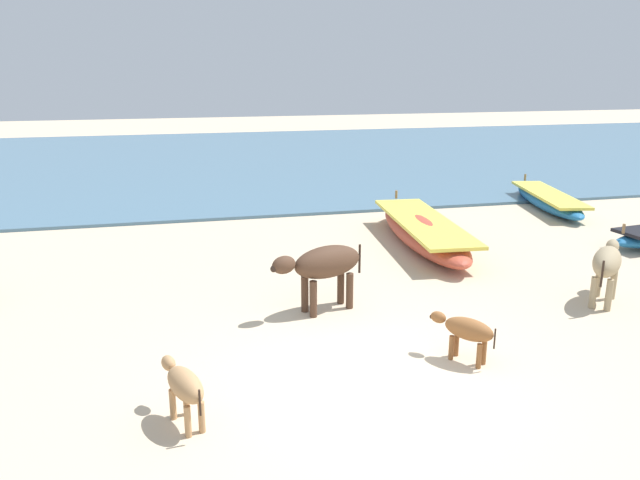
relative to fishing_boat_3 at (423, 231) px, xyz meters
The scene contains 8 objects.
ground 6.21m from the fishing_boat_3, 118.23° to the right, with size 80.00×80.00×0.00m, color beige.
sea_water 13.49m from the fishing_boat_3, 102.57° to the left, with size 60.00×20.00×0.08m, color slate.
fishing_boat_3 is the anchor object (origin of this frame).
fishing_boat_4 5.27m from the fishing_boat_3, 28.25° to the left, with size 1.66×4.17×0.62m.
cow_adult_dark 4.33m from the fishing_boat_3, 133.38° to the right, with size 1.60×0.84×1.06m.
calf_near_brown 5.48m from the fishing_boat_3, 106.56° to the right, with size 0.71×0.83×0.61m.
calf_far_tan 7.88m from the fishing_boat_3, 131.17° to the right, with size 0.54×0.97×0.65m.
cow_second_adult_dun 4.17m from the fishing_boat_3, 67.50° to the right, with size 1.19×1.22×0.95m.
Camera 1 is at (-2.20, -6.61, 3.79)m, focal length 34.84 mm.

